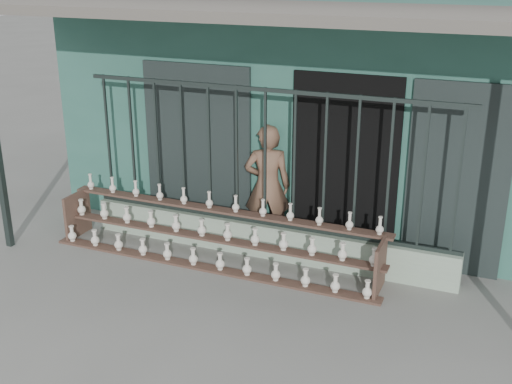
% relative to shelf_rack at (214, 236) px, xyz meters
% --- Properties ---
extents(ground, '(60.00, 60.00, 0.00)m').
position_rel_shelf_rack_xyz_m(ground, '(0.54, -0.89, -0.36)').
color(ground, slate).
extents(workshop_building, '(7.40, 6.60, 3.21)m').
position_rel_shelf_rack_xyz_m(workshop_building, '(0.54, 3.34, 1.26)').
color(workshop_building, '#2D6052').
rests_on(workshop_building, ground).
extents(parapet_wall, '(5.00, 0.20, 0.45)m').
position_rel_shelf_rack_xyz_m(parapet_wall, '(0.54, 0.41, -0.14)').
color(parapet_wall, '#9BB49B').
rests_on(parapet_wall, ground).
extents(security_fence, '(5.00, 0.04, 1.80)m').
position_rel_shelf_rack_xyz_m(security_fence, '(0.54, 0.41, 0.99)').
color(security_fence, '#283330').
rests_on(security_fence, parapet_wall).
extents(shelf_rack, '(4.50, 0.68, 0.85)m').
position_rel_shelf_rack_xyz_m(shelf_rack, '(0.00, 0.00, 0.00)').
color(shelf_rack, brown).
rests_on(shelf_rack, ground).
extents(elderly_woman, '(0.72, 0.59, 1.70)m').
position_rel_shelf_rack_xyz_m(elderly_woman, '(0.43, 0.77, 0.49)').
color(elderly_woman, brown).
rests_on(elderly_woman, ground).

